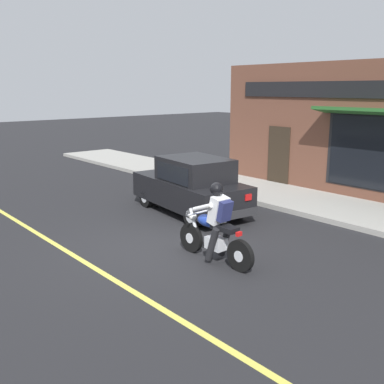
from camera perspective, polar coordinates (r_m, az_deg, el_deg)
ground_plane at (r=10.00m, az=-3.52°, el=-6.80°), size 80.00×80.00×0.00m
sidewalk_curb at (r=15.66m, az=5.80°, el=0.76°), size 2.60×22.00×0.14m
lane_stripe at (r=11.70m, az=-19.69°, el=-4.56°), size 0.12×19.80×0.01m
storefront_building at (r=14.42m, az=21.17°, el=7.09°), size 1.25×10.74×4.20m
motorcycle_with_rider at (r=8.91m, az=2.99°, el=-4.71°), size 0.56×2.02×1.62m
car_hatchback at (r=12.33m, az=-0.09°, el=0.77°), size 2.07×3.94×1.57m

